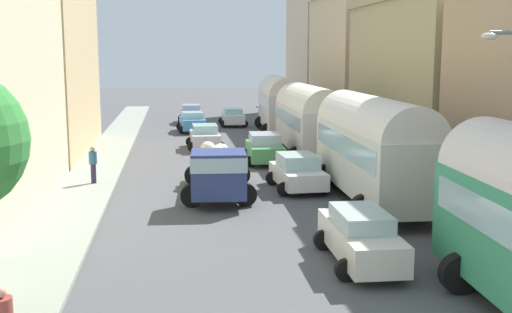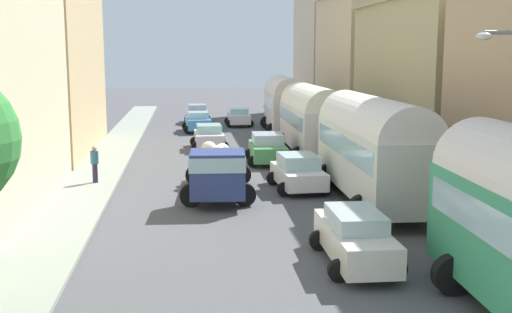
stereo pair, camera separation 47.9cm
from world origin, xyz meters
name	(u,v)px [view 2 (the right image)]	position (x,y,z in m)	size (l,w,h in m)	color
ground_plane	(236,156)	(0.00, 27.00, 0.00)	(154.00, 154.00, 0.00)	#4C4C4F
sidewalk_left	(109,157)	(-7.25, 27.00, 0.07)	(2.50, 70.00, 0.14)	gray
sidewalk_right	(358,153)	(7.25, 27.00, 0.07)	(2.50, 70.00, 0.14)	gray
building_left_2	(42,39)	(-11.18, 29.94, 6.73)	(5.90, 13.97, 13.40)	tan
building_right_2	(423,75)	(10.63, 25.94, 4.68)	(4.68, 14.05, 9.31)	tan
building_right_3	(361,59)	(10.92, 39.85, 5.45)	(5.33, 11.81, 10.85)	beige
building_right_4	(327,45)	(10.93, 51.71, 6.72)	(4.85, 10.70, 13.45)	beige
parked_bus_1	(372,144)	(4.43, 15.01, 2.33)	(3.48, 9.98, 4.21)	silver
parked_bus_2	(312,117)	(4.37, 26.62, 2.25)	(3.45, 9.35, 4.10)	silver
parked_bus_3	(284,102)	(4.51, 37.68, 2.35)	(3.48, 8.35, 4.22)	silver
cargo_truck_0	(218,171)	(-1.62, 16.29, 1.16)	(3.20, 6.98, 2.19)	navy
car_0	(209,136)	(-1.44, 30.17, 0.77)	(2.35, 3.86, 1.52)	silver
car_1	(198,122)	(-1.93, 39.01, 0.78)	(2.46, 3.98, 1.52)	#4084C0
car_2	(197,114)	(-1.84, 45.34, 0.80)	(2.31, 3.95, 1.59)	gray
car_3	(355,237)	(1.77, 7.72, 0.79)	(2.15, 4.35, 1.55)	silver
car_4	(298,172)	(1.94, 17.59, 0.78)	(2.48, 3.93, 1.57)	white
car_5	(268,148)	(1.51, 24.48, 0.81)	(2.44, 4.00, 1.63)	#4A9750
car_6	(239,117)	(1.49, 42.58, 0.74)	(2.27, 3.63, 1.46)	silver
pedestrian_1	(95,163)	(-6.96, 19.53, 1.03)	(0.44, 0.44, 1.80)	#2E233B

